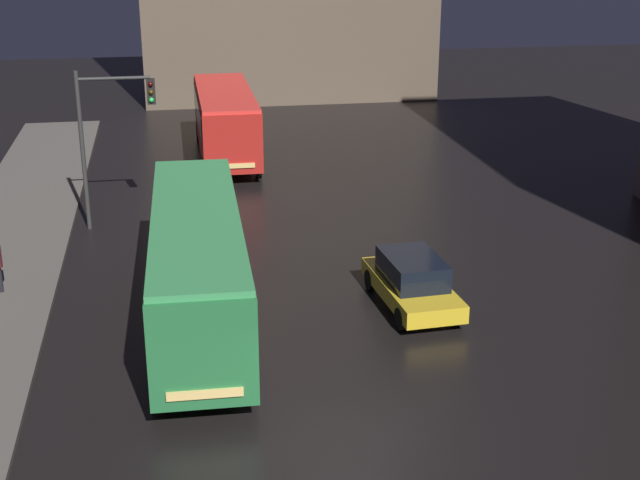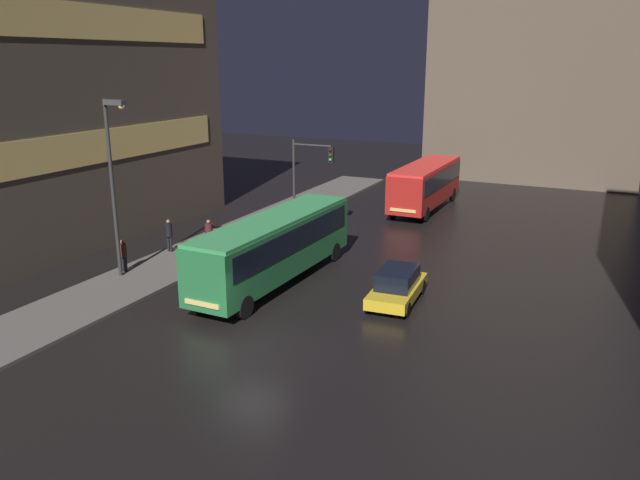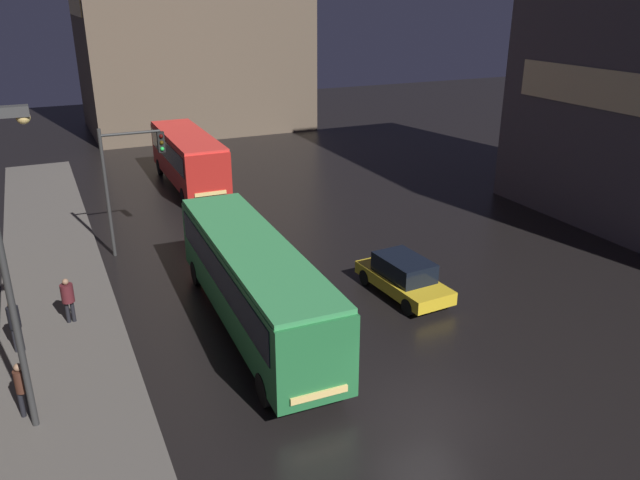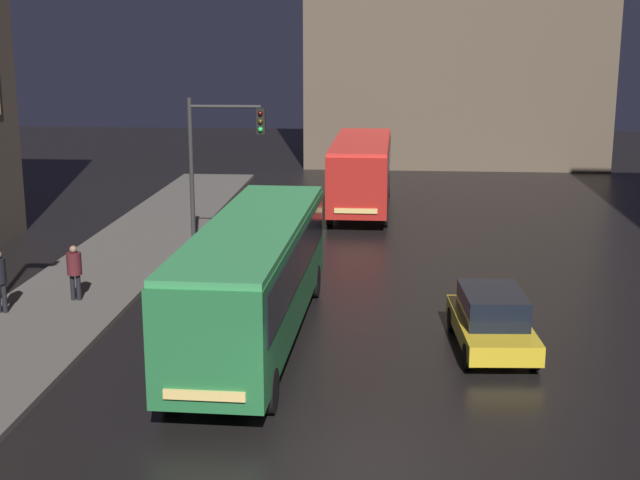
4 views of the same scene
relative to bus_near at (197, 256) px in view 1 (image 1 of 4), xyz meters
The scene contains 5 objects.
ground_plane 7.53m from the bus_near, 67.48° to the right, with size 120.00×120.00×0.00m, color black.
bus_near is the anchor object (origin of this frame).
bus_far 18.38m from the bus_near, 83.27° to the left, with size 2.65×9.99×3.26m.
car_taxi 6.28m from the bus_near, ahead, with size 2.07×4.43×1.55m.
traffic_light_main 9.47m from the bus_near, 106.59° to the left, with size 2.76×0.35×5.78m.
Camera 1 is at (-3.45, -16.35, 10.68)m, focal length 50.00 mm.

